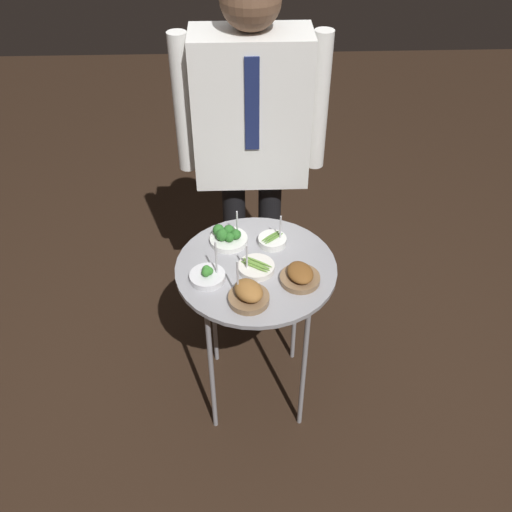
% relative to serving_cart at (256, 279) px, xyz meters
% --- Properties ---
extents(ground_plane, '(8.00, 8.00, 0.00)m').
position_rel_serving_cart_xyz_m(ground_plane, '(0.00, 0.00, -0.68)').
color(ground_plane, black).
extents(serving_cart, '(0.60, 0.60, 0.75)m').
position_rel_serving_cart_xyz_m(serving_cart, '(0.00, 0.00, 0.00)').
color(serving_cart, '#939399').
rests_on(serving_cart, ground_plane).
extents(bowl_asparagus_back_right, '(0.14, 0.14, 0.13)m').
position_rel_serving_cart_xyz_m(bowl_asparagus_back_right, '(0.00, -0.02, 0.08)').
color(bowl_asparagus_back_right, silver).
rests_on(bowl_asparagus_back_right, serving_cart).
extents(bowl_broccoli_back_left, '(0.15, 0.15, 0.13)m').
position_rel_serving_cart_xyz_m(bowl_broccoli_back_left, '(-0.11, 0.15, 0.09)').
color(bowl_broccoli_back_left, white).
rests_on(bowl_broccoli_back_left, serving_cart).
extents(bowl_broccoli_front_left, '(0.13, 0.13, 0.17)m').
position_rel_serving_cart_xyz_m(bowl_broccoli_front_left, '(-0.18, -0.07, 0.08)').
color(bowl_broccoli_front_left, silver).
rests_on(bowl_broccoli_front_left, serving_cart).
extents(bowl_roast_front_center, '(0.15, 0.15, 0.06)m').
position_rel_serving_cart_xyz_m(bowl_roast_front_center, '(0.15, -0.09, 0.09)').
color(bowl_roast_front_center, brown).
rests_on(bowl_roast_front_center, serving_cart).
extents(bowl_asparagus_front_right, '(0.11, 0.11, 0.13)m').
position_rel_serving_cart_xyz_m(bowl_asparagus_front_right, '(0.07, 0.13, 0.08)').
color(bowl_asparagus_front_right, white).
rests_on(bowl_asparagus_front_right, serving_cart).
extents(bowl_roast_near_rim, '(0.14, 0.15, 0.17)m').
position_rel_serving_cart_xyz_m(bowl_roast_near_rim, '(-0.03, -0.18, 0.10)').
color(bowl_roast_near_rim, brown).
rests_on(bowl_roast_near_rim, serving_cart).
extents(waiter_figure, '(0.61, 0.23, 1.65)m').
position_rel_serving_cart_xyz_m(waiter_figure, '(-0.00, 0.51, 0.36)').
color(waiter_figure, black).
rests_on(waiter_figure, ground_plane).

